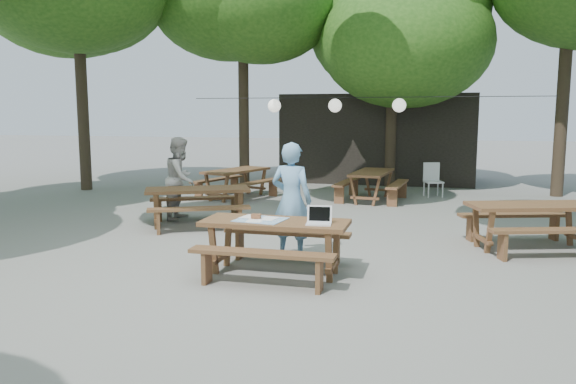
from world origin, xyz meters
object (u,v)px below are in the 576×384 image
(main_picnic_table, at_px, (275,246))
(second_person, at_px, (181,178))
(woman, at_px, (291,200))
(plastic_chair, at_px, (433,187))
(picnic_table_nw, at_px, (198,206))

(main_picnic_table, xyz_separation_m, second_person, (-3.02, 3.44, 0.47))
(woman, bearing_deg, main_picnic_table, 99.46)
(main_picnic_table, relative_size, plastic_chair, 2.22)
(main_picnic_table, height_order, picnic_table_nw, same)
(main_picnic_table, bearing_deg, plastic_chair, 75.28)
(picnic_table_nw, bearing_deg, main_picnic_table, -75.79)
(picnic_table_nw, bearing_deg, second_person, 111.23)
(main_picnic_table, height_order, second_person, second_person)
(picnic_table_nw, height_order, plastic_chair, plastic_chair)
(main_picnic_table, distance_m, plastic_chair, 8.28)
(second_person, bearing_deg, woman, -133.11)
(woman, bearing_deg, second_person, -30.58)
(second_person, bearing_deg, main_picnic_table, -142.07)
(woman, distance_m, second_person, 3.93)
(picnic_table_nw, bearing_deg, woman, -64.57)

